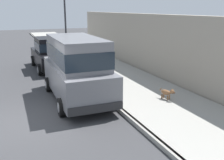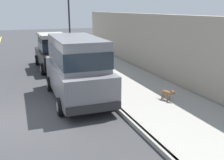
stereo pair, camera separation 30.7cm
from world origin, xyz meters
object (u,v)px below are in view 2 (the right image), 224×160
car_grey_van (77,65)px  car_black_sedan (54,53)px  dog_brown (167,93)px  street_lamp (69,19)px

car_grey_van → car_black_sedan: 6.00m
dog_brown → street_lamp: 10.19m
car_grey_van → dog_brown: car_grey_van is taller
car_grey_van → dog_brown: size_ratio=6.77×
car_black_sedan → dog_brown: bearing=-67.9°
car_grey_van → street_lamp: (1.40, 7.95, 1.51)m
car_black_sedan → dog_brown: car_black_sedan is taller
car_grey_van → car_black_sedan: bearing=90.2°
car_black_sedan → street_lamp: 3.10m
car_grey_van → car_black_sedan: (-0.02, 5.99, -0.41)m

